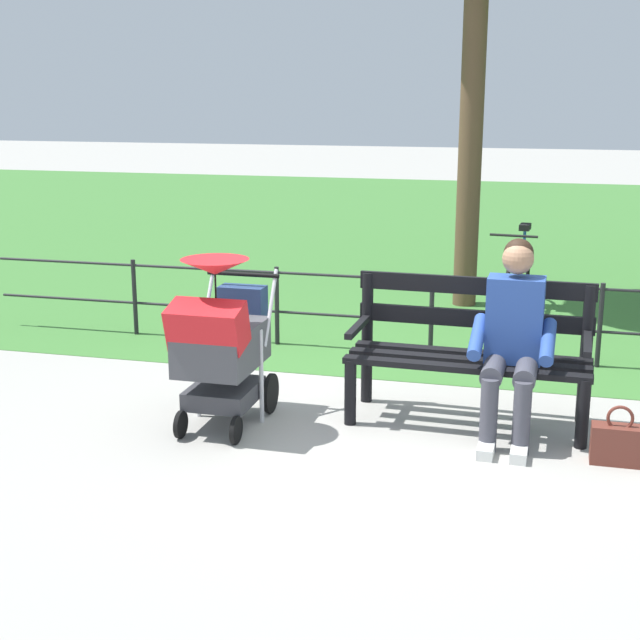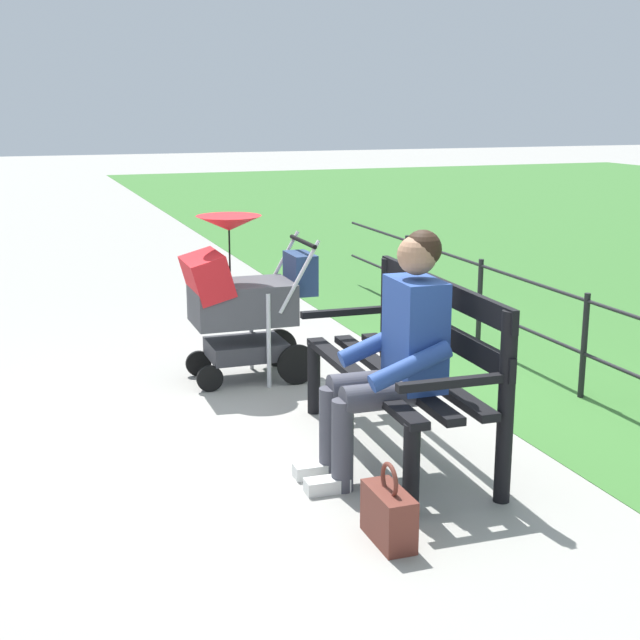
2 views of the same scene
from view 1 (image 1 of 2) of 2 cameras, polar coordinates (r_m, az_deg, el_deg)
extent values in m
plane|color=#9E9B93|center=(6.23, 5.07, -6.25)|extent=(60.00, 60.00, 0.00)
cube|color=#3D7533|center=(14.75, 10.73, 5.62)|extent=(40.00, 16.00, 0.01)
cube|color=black|center=(6.21, 9.55, -2.10)|extent=(1.60, 0.15, 0.04)
cube|color=black|center=(6.04, 9.35, -2.57)|extent=(1.60, 0.15, 0.04)
cube|color=black|center=(5.87, 9.13, -3.06)|extent=(1.60, 0.15, 0.04)
cube|color=black|center=(6.25, 9.74, 0.09)|extent=(1.60, 0.08, 0.12)
cube|color=black|center=(6.19, 9.83, 2.15)|extent=(1.60, 0.08, 0.12)
cylinder|color=black|center=(5.88, 16.32, -5.73)|extent=(0.08, 0.08, 0.45)
cylinder|color=black|center=(6.27, 16.49, -2.11)|extent=(0.08, 0.08, 0.95)
cube|color=black|center=(5.95, 16.60, -1.42)|extent=(0.07, 0.56, 0.04)
cylinder|color=black|center=(6.04, 1.93, -4.60)|extent=(0.08, 0.08, 0.45)
cylinder|color=black|center=(6.42, 3.00, -1.14)|extent=(0.08, 0.08, 0.95)
cube|color=black|center=(6.11, 2.43, -0.42)|extent=(0.07, 0.56, 0.04)
cylinder|color=#42424C|center=(5.80, 12.92, -3.25)|extent=(0.15, 0.40, 0.14)
cylinder|color=#42424C|center=(5.81, 10.95, -3.10)|extent=(0.15, 0.40, 0.14)
cylinder|color=#42424C|center=(5.69, 12.66, -6.10)|extent=(0.11, 0.11, 0.47)
cylinder|color=#42424C|center=(5.70, 10.64, -5.94)|extent=(0.11, 0.11, 0.47)
cube|color=silver|center=(5.68, 12.49, -8.26)|extent=(0.11, 0.22, 0.07)
cube|color=silver|center=(5.70, 10.47, -8.10)|extent=(0.11, 0.22, 0.07)
cube|color=#284793|center=(5.94, 12.24, 0.02)|extent=(0.37, 0.23, 0.56)
cylinder|color=#284793|center=(5.84, 14.25, -1.36)|extent=(0.10, 0.43, 0.23)
cylinder|color=#284793|center=(5.87, 9.96, -1.06)|extent=(0.10, 0.43, 0.23)
sphere|color=#A37556|center=(5.86, 12.44, 3.82)|extent=(0.20, 0.20, 0.20)
sphere|color=black|center=(5.88, 12.48, 4.15)|extent=(0.19, 0.19, 0.19)
cylinder|color=black|center=(6.29, -3.13, -4.66)|extent=(0.03, 0.28, 0.28)
cylinder|color=black|center=(6.44, -7.04, -4.29)|extent=(0.03, 0.28, 0.28)
cylinder|color=black|center=(5.79, -5.35, -6.96)|extent=(0.03, 0.18, 0.18)
cylinder|color=black|center=(5.92, -8.82, -6.56)|extent=(0.03, 0.18, 0.18)
cube|color=#38383D|center=(6.07, -6.09, -4.64)|extent=(0.42, 0.52, 0.12)
cylinder|color=silver|center=(6.05, -3.74, -3.60)|extent=(0.03, 0.03, 0.65)
cylinder|color=silver|center=(6.21, -7.77, -3.24)|extent=(0.03, 0.03, 0.65)
cube|color=#47474C|center=(5.95, -6.24, -1.69)|extent=(0.47, 0.68, 0.28)
cube|color=red|center=(5.69, -7.16, -0.40)|extent=(0.48, 0.31, 0.33)
cylinder|color=black|center=(6.26, -4.90, 2.90)|extent=(0.52, 0.03, 0.03)
cylinder|color=silver|center=(6.14, -3.15, 0.79)|extent=(0.03, 0.30, 0.49)
cylinder|color=silver|center=(6.29, -7.14, 1.04)|extent=(0.03, 0.30, 0.49)
cone|color=red|center=(5.75, -6.68, 3.36)|extent=(0.44, 0.44, 0.10)
cylinder|color=black|center=(5.79, -6.62, 1.61)|extent=(0.01, 0.01, 0.30)
cube|color=navy|center=(6.29, -4.92, 0.90)|extent=(0.32, 0.16, 0.28)
cube|color=brown|center=(5.74, 18.36, -7.52)|extent=(0.32, 0.14, 0.24)
torus|color=brown|center=(5.68, 18.50, -5.92)|extent=(0.16, 0.02, 0.16)
cylinder|color=black|center=(7.57, 17.32, -0.35)|extent=(0.04, 0.04, 0.70)
cylinder|color=black|center=(7.61, 7.07, 0.29)|extent=(0.04, 0.04, 0.70)
cylinder|color=black|center=(7.89, -2.75, 0.89)|extent=(0.04, 0.04, 0.70)
cylinder|color=black|center=(8.38, -11.66, 1.41)|extent=(0.04, 0.04, 0.70)
cylinder|color=black|center=(7.54, 7.14, 2.50)|extent=(8.15, 0.02, 0.02)
cylinder|color=black|center=(7.62, 7.06, -0.08)|extent=(8.15, 0.02, 0.02)
cylinder|color=brown|center=(9.32, 9.56, 11.97)|extent=(0.24, 0.24, 3.66)
torus|color=black|center=(8.59, 11.94, 1.57)|extent=(0.10, 0.66, 0.66)
torus|color=black|center=(9.56, 12.81, 2.82)|extent=(0.10, 0.66, 0.66)
cylinder|color=#1E4C8C|center=(9.03, 12.48, 3.78)|extent=(0.13, 0.90, 0.04)
cylinder|color=#1E4C8C|center=(8.96, 12.35, 2.73)|extent=(0.10, 0.63, 0.38)
cylinder|color=#1E4C8C|center=(9.36, 12.81, 4.74)|extent=(0.03, 0.03, 0.30)
cube|color=black|center=(9.33, 12.87, 5.77)|extent=(0.12, 0.21, 0.06)
cylinder|color=black|center=(8.54, 12.18, 5.24)|extent=(0.44, 0.07, 0.02)
camera|label=2|loc=(5.40, 59.02, 4.15)|focal=50.29mm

